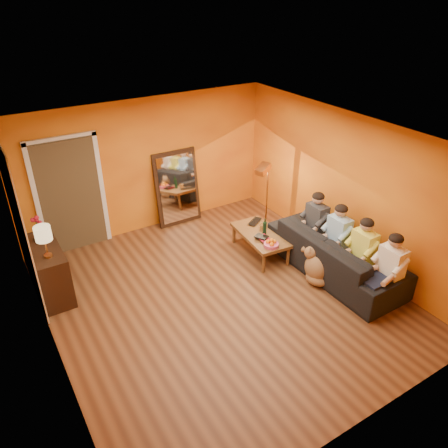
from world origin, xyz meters
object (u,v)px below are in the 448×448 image
person_mid_right (338,237)px  vase (39,235)px  person_far_right (316,223)px  laptop (257,222)px  mirror_frame (177,188)px  dog (317,266)px  person_far_left (390,269)px  table_lamp (45,242)px  person_mid_left (363,252)px  tumbler (262,227)px  sofa (335,254)px  floor_lamp (267,200)px  wine_bottle (265,227)px  coffee_table (260,243)px  sideboard (49,270)px

person_mid_right → vase: 4.86m
person_far_right → laptop: 1.10m
mirror_frame → vase: (-2.79, -0.83, 0.18)m
dog → person_mid_right: person_mid_right is taller
dog → person_far_left: (0.59, -0.94, 0.28)m
table_lamp → person_mid_left: size_ratio=0.42×
tumbler → person_far_left: bearing=-71.8°
sofa → floor_lamp: bearing=6.2°
sofa → laptop: (-0.55, 1.49, 0.07)m
floor_lamp → dog: size_ratio=2.18×
person_far_left → wine_bottle: 2.24m
mirror_frame → person_far_left: bearing=-68.6°
person_mid_right → tumbler: (-0.74, 1.16, -0.14)m
person_mid_left → laptop: bearing=109.4°
mirror_frame → floor_lamp: (1.26, -1.32, -0.04)m
mirror_frame → table_lamp: 3.13m
person_mid_right → tumbler: 1.39m
mirror_frame → tumbler: size_ratio=14.03×
table_lamp → floor_lamp: (4.05, 0.06, -0.39)m
table_lamp → tumbler: table_lamp is taller
laptop → vase: size_ratio=1.87×
coffee_table → vase: 3.74m
coffee_table → tumbler: (0.12, 0.12, 0.26)m
coffee_table → wine_bottle: bearing=-39.6°
dog → tumbler: dog is taller
sofa → person_far_left: bearing=-172.6°
sideboard → vase: size_ratio=6.25×
coffee_table → person_mid_right: 1.41m
dog → person_far_left: 1.14m
person_mid_left → person_far_right: (0.00, 1.10, 0.00)m
laptop → dog: bearing=-117.1°
floor_lamp → vase: (-4.05, 0.49, 0.22)m
coffee_table → laptop: laptop is taller
mirror_frame → coffee_table: mirror_frame is taller
sofa → vase: 4.82m
person_far_left → vase: bearing=143.7°
person_far_left → person_far_right: same height
person_far_left → wine_bottle: person_far_left is taller
person_mid_left → vase: size_ratio=6.46×
person_mid_right → dog: bearing=-164.7°
wine_bottle → tumbler: bearing=67.6°
wine_bottle → tumbler: size_ratio=2.86×
person_far_right → laptop: bearing=129.0°
coffee_table → wine_bottle: wine_bottle is taller
floor_lamp → wine_bottle: size_ratio=4.65×
person_far_left → person_mid_left: (0.00, 0.55, 0.00)m
tumbler → person_mid_right: bearing=-57.4°
laptop → person_mid_left: bearing=-101.2°
person_far_left → vase: size_ratio=6.46×
mirror_frame → coffee_table: bearing=-69.3°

